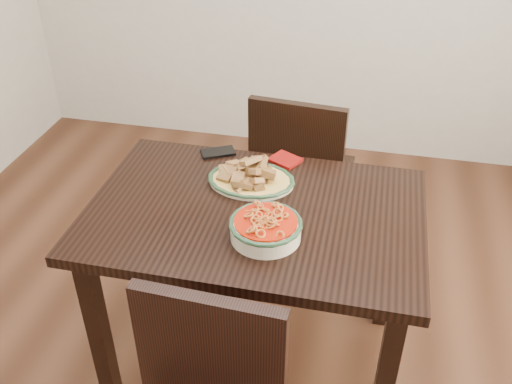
% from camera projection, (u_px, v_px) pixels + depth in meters
% --- Properties ---
extents(floor, '(3.50, 3.50, 0.00)m').
position_uv_depth(floor, '(233.00, 338.00, 2.46)').
color(floor, '#3B1F12').
rests_on(floor, ground).
extents(dining_table, '(1.15, 0.77, 0.75)m').
position_uv_depth(dining_table, '(255.00, 233.00, 2.02)').
color(dining_table, black).
rests_on(dining_table, ground).
extents(chair_far, '(0.46, 0.46, 0.89)m').
position_uv_depth(chair_far, '(300.00, 171.00, 2.64)').
color(chair_far, black).
rests_on(chair_far, ground).
extents(fish_plate, '(0.31, 0.24, 0.11)m').
position_uv_depth(fish_plate, '(251.00, 173.00, 2.07)').
color(fish_plate, beige).
rests_on(fish_plate, dining_table).
extents(noodle_bowl, '(0.24, 0.24, 0.08)m').
position_uv_depth(noodle_bowl, '(266.00, 226.00, 1.81)').
color(noodle_bowl, '#F0E5CB').
rests_on(noodle_bowl, dining_table).
extents(smartphone, '(0.15, 0.12, 0.01)m').
position_uv_depth(smartphone, '(218.00, 152.00, 2.27)').
color(smartphone, black).
rests_on(smartphone, dining_table).
extents(napkin, '(0.14, 0.13, 0.01)m').
position_uv_depth(napkin, '(285.00, 160.00, 2.22)').
color(napkin, maroon).
rests_on(napkin, dining_table).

